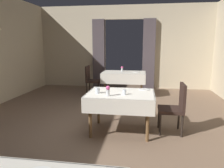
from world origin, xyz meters
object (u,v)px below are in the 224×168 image
Objects in this scene: dining_table_far at (124,75)px; chair_mid_right at (175,106)px; dining_table_mid at (121,98)px; plate_mid_d at (145,89)px; flower_vase_far at (122,69)px; glass_mid_c at (124,92)px; glass_mid_b at (97,90)px; chair_far_left at (91,79)px; flower_vase_mid at (108,91)px; plate_far_b at (136,72)px.

chair_mid_right is (1.20, -2.76, -0.13)m from dining_table_far.
dining_table_mid is 0.55m from plate_mid_d.
flower_vase_far is (-1.28, 2.87, 0.33)m from chair_mid_right.
glass_mid_b is at bearing 176.22° from glass_mid_c.
chair_far_left is 3.05m from plate_mid_d.
dining_table_mid is at bearing -174.30° from chair_mid_right.
flower_vase_far is (-0.09, 3.25, -0.00)m from flower_vase_mid.
plate_far_b is at bearing 88.02° from glass_mid_c.
plate_far_b is at bearing 83.24° from flower_vase_mid.
flower_vase_mid is at bearing -162.44° from chair_mid_right.
dining_table_mid is at bearing 14.10° from glass_mid_b.
plate_mid_d is at bearing -84.46° from plate_far_b.
dining_table_mid is at bearing -143.51° from plate_mid_d.
chair_far_left is 10.64× the size of glass_mid_c.
dining_table_far is 13.20× the size of glass_mid_b.
dining_table_mid is 0.39m from flower_vase_mid.
plate_far_b is (0.37, 3.16, -0.09)m from flower_vase_mid.
chair_far_left is 4.41× the size of plate_mid_d.
glass_mid_c is 0.51× the size of flower_vase_far.
flower_vase_far reaches higher than dining_table_far.
dining_table_far is 1.08m from chair_far_left.
flower_vase_mid is (-1.19, -0.38, 0.33)m from chair_mid_right.
chair_mid_right reaches higher than glass_mid_c.
flower_vase_mid reaches higher than dining_table_mid.
flower_vase_far reaches higher than plate_mid_d.
glass_mid_b is (-0.22, 0.17, -0.04)m from flower_vase_mid.
chair_mid_right is at bearing -73.71° from plate_far_b.
dining_table_mid is 1.32× the size of chair_mid_right.
flower_vase_far is at bearing 96.64° from glass_mid_c.
flower_vase_far is at bearing 91.62° from flower_vase_mid.
chair_mid_right is 0.65m from plate_mid_d.
glass_mid_c reaches higher than dining_table_far.
flower_vase_far is (0.99, 0.14, 0.33)m from chair_far_left.
dining_table_far is at bearing 86.02° from glass_mid_b.
chair_mid_right is at bearing 14.40° from glass_mid_c.
glass_mid_c reaches higher than plate_mid_d.
plate_far_b is (0.18, 2.88, 0.11)m from dining_table_mid.
glass_mid_c is (-0.92, -0.24, 0.28)m from chair_mid_right.
dining_table_far is 6.48× the size of plate_mid_d.
chair_far_left is at bearing 124.17° from plate_mid_d.
glass_mid_b is (-0.41, -0.10, 0.15)m from dining_table_mid.
chair_mid_right is 1.45m from glass_mid_b.
dining_table_mid is at bearing 120.24° from glass_mid_c.
plate_mid_d is at bearing -74.91° from flower_vase_far.
dining_table_far is 2.97m from glass_mid_b.
plate_far_b is (0.60, 2.99, -0.05)m from glass_mid_b.
flower_vase_mid is at bearing -70.80° from chair_far_left.
chair_far_left reaches higher than plate_far_b.
dining_table_mid is 7.14× the size of flower_vase_far.
chair_far_left is 1.05m from flower_vase_far.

